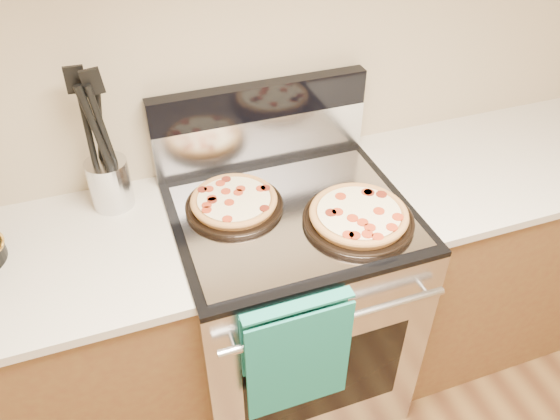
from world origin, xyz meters
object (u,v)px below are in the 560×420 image
object	(u,v)px
range_body	(290,307)
pepperoni_pizza_front	(359,216)
pepperoni_pizza_back	(234,202)
utensil_crock	(110,183)

from	to	relation	value
range_body	pepperoni_pizza_front	world-z (taller)	pepperoni_pizza_front
pepperoni_pizza_front	range_body	bearing A→B (deg)	143.25
range_body	pepperoni_pizza_back	distance (m)	0.53
range_body	pepperoni_pizza_back	world-z (taller)	pepperoni_pizza_back
pepperoni_pizza_back	range_body	bearing A→B (deg)	-22.39
pepperoni_pizza_back	utensil_crock	distance (m)	0.40
pepperoni_pizza_front	utensil_crock	size ratio (longest dim) A/B	2.07
range_body	utensil_crock	size ratio (longest dim) A/B	5.43
range_body	utensil_crock	xyz separation A→B (m)	(-0.53, 0.24, 0.54)
pepperoni_pizza_back	pepperoni_pizza_front	bearing A→B (deg)	-30.17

